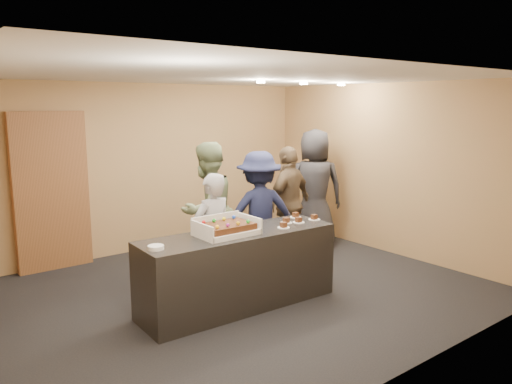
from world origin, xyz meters
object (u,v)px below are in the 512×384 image
sheet_cake (227,226)px  person_server_grey (212,236)px  serving_counter (239,269)px  plate_stack (156,247)px  storage_cabinet (51,192)px  person_dark_suit (314,188)px  person_brown_extra (289,203)px  cake_box (225,230)px  person_sage_man (207,210)px  person_navy_man (259,213)px

sheet_cake → person_server_grey: 0.51m
serving_counter → sheet_cake: size_ratio=4.15×
person_server_grey → plate_stack: bearing=18.9°
storage_cabinet → sheet_cake: (1.13, -2.78, -0.14)m
serving_counter → person_dark_suit: person_dark_suit is taller
sheet_cake → person_brown_extra: size_ratio=0.33×
serving_counter → cake_box: bearing=173.7°
person_sage_man → person_dark_suit: 2.18m
cake_box → serving_counter: bearing=-8.5°
storage_cabinet → person_sage_man: size_ratio=1.22×
cake_box → person_brown_extra: person_brown_extra is taller
plate_stack → sheet_cake: bearing=2.2°
person_server_grey → sheet_cake: bearing=71.1°
sheet_cake → person_navy_man: 1.35m
serving_counter → sheet_cake: bearing=-177.7°
storage_cabinet → sheet_cake: 3.00m
storage_cabinet → plate_stack: 2.83m
serving_counter → storage_cabinet: 3.14m
plate_stack → storage_cabinet: bearing=94.4°
person_server_grey → person_sage_man: person_sage_man is taller
plate_stack → person_dark_suit: size_ratio=0.08×
cake_box → sheet_cake: 0.06m
sheet_cake → person_navy_man: bearing=35.8°
plate_stack → person_server_grey: bearing=25.8°
person_dark_suit → serving_counter: bearing=59.6°
plate_stack → person_brown_extra: size_ratio=0.10×
serving_counter → cake_box: cake_box is taller
serving_counter → person_dark_suit: (2.49, 1.29, 0.54)m
plate_stack → cake_box: bearing=3.8°
cake_box → person_server_grey: size_ratio=0.44×
storage_cabinet → person_dark_suit: bearing=-21.5°
cake_box → person_sage_man: bearing=67.2°
cake_box → person_sage_man: person_sage_man is taller
sheet_cake → cake_box: bearing=89.1°
sheet_cake → person_dark_suit: person_dark_suit is taller
person_sage_man → person_server_grey: bearing=46.1°
cake_box → person_dark_suit: 2.94m
serving_counter → storage_cabinet: size_ratio=1.06×
person_dark_suit → person_server_grey: bearing=50.3°
sheet_cake → person_sage_man: bearing=67.6°
sheet_cake → person_server_grey: size_ratio=0.37×
storage_cabinet → person_dark_suit: storage_cabinet is taller
person_brown_extra → person_server_grey: bearing=2.7°
storage_cabinet → person_dark_suit: 4.07m
storage_cabinet → person_server_grey: 2.65m
person_server_grey → person_sage_man: size_ratio=0.83×
storage_cabinet → person_navy_man: 2.99m
sheet_cake → plate_stack: size_ratio=3.45×
storage_cabinet → cake_box: storage_cabinet is taller
person_sage_man → person_brown_extra: size_ratio=1.07×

